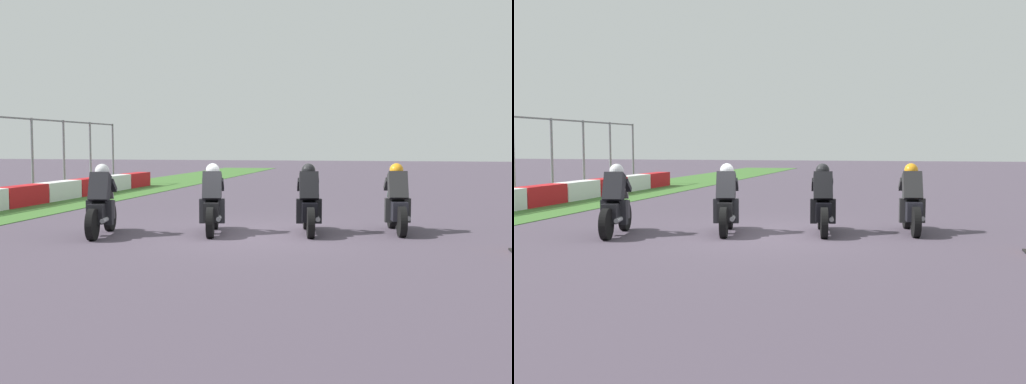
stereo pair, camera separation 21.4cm
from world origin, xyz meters
The scene contains 5 objects.
ground_plane centered at (0.00, 0.00, 0.00)m, with size 120.00×120.00×0.00m, color #483E4C.
rider_lane_a centered at (0.95, -2.99, 0.62)m, with size 2.04×0.59×1.51m.
rider_lane_b centered at (0.39, -1.13, 0.62)m, with size 2.03×0.63×1.51m.
rider_lane_c centered at (-0.03, 0.90, 0.62)m, with size 2.02×0.65×1.51m.
rider_lane_d centered at (-0.82, 3.10, 0.62)m, with size 2.03×0.63×1.51m.
Camera 2 is at (-12.76, -3.05, 1.92)m, focal length 43.45 mm.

